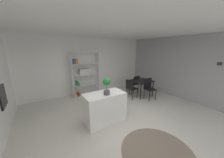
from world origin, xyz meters
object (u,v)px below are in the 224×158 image
at_px(potted_plant_on_island, 107,85).
at_px(open_bookshelf, 84,74).
at_px(built_in_oven, 3,96).
at_px(dining_chair_near, 149,87).
at_px(dining_chair_island_side, 131,87).
at_px(kitchen_island, 105,107).
at_px(dining_table, 141,82).
at_px(dining_chair_far, 135,83).

xyz_separation_m(potted_plant_on_island, open_bookshelf, (0.22, 2.63, -0.14)).
xyz_separation_m(built_in_oven, dining_chair_near, (5.05, -0.46, -0.48)).
relative_size(built_in_oven, open_bookshelf, 0.27).
bearing_deg(dining_chair_island_side, dining_chair_near, -131.97).
relative_size(dining_chair_near, dining_chair_island_side, 1.07).
relative_size(kitchen_island, dining_table, 1.34).
relative_size(dining_chair_far, dining_chair_near, 0.94).
xyz_separation_m(potted_plant_on_island, dining_chair_far, (2.55, 1.53, -0.70)).
xyz_separation_m(kitchen_island, dining_chair_near, (2.57, 0.48, 0.10)).
height_order(built_in_oven, kitchen_island, built_in_oven).
bearing_deg(dining_table, potted_plant_on_island, -157.17).
bearing_deg(built_in_oven, dining_chair_near, -5.25).
height_order(kitchen_island, dining_chair_island_side, kitchen_island).
height_order(kitchen_island, potted_plant_on_island, potted_plant_on_island).
distance_m(kitchen_island, dining_chair_island_side, 2.10).
xyz_separation_m(open_bookshelf, dining_chair_near, (2.33, -2.03, -0.52)).
height_order(built_in_oven, dining_chair_island_side, built_in_oven).
relative_size(built_in_oven, kitchen_island, 0.46).
height_order(kitchen_island, dining_chair_far, kitchen_island).
distance_m(kitchen_island, open_bookshelf, 2.60).
height_order(open_bookshelf, dining_chair_near, open_bookshelf).
relative_size(dining_table, dining_chair_far, 1.04).
relative_size(dining_chair_far, dining_chair_island_side, 1.01).
relative_size(kitchen_island, dining_chair_island_side, 1.40).
bearing_deg(potted_plant_on_island, dining_chair_island_side, 29.53).
height_order(potted_plant_on_island, dining_chair_island_side, potted_plant_on_island).
bearing_deg(kitchen_island, dining_chair_near, 10.68).
xyz_separation_m(open_bookshelf, dining_table, (2.32, -1.56, -0.41)).
bearing_deg(potted_plant_on_island, dining_chair_far, 31.05).
height_order(built_in_oven, open_bookshelf, open_bookshelf).
bearing_deg(potted_plant_on_island, kitchen_island, 97.82).
relative_size(open_bookshelf, dining_table, 2.26).
distance_m(built_in_oven, dining_table, 5.05).
xyz_separation_m(kitchen_island, dining_table, (2.56, 0.95, 0.21)).
xyz_separation_m(built_in_oven, dining_chair_island_side, (4.37, -0.01, -0.51)).
relative_size(open_bookshelf, dining_chair_island_side, 2.36).
bearing_deg(dining_chair_island_side, dining_table, -97.41).
height_order(kitchen_island, dining_chair_near, dining_chair_near).
bearing_deg(dining_table, dining_chair_far, 88.79).
bearing_deg(kitchen_island, dining_chair_far, 28.92).
bearing_deg(dining_chair_near, potted_plant_on_island, -159.23).
bearing_deg(built_in_oven, dining_chair_island_side, -0.14).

